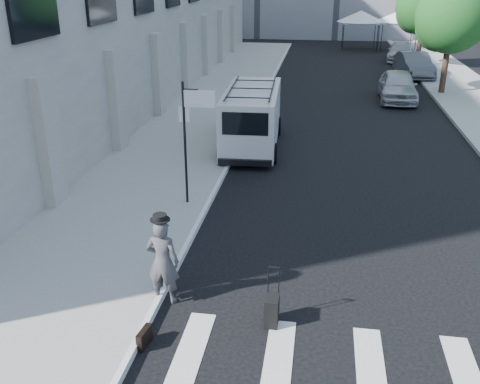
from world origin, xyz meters
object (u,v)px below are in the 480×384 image
(briefcase, at_px, (144,337))
(parked_car_b, at_px, (414,65))
(businessman, at_px, (163,262))
(cargo_van, at_px, (252,117))
(suitcase, at_px, (272,310))
(parked_car_a, at_px, (398,86))
(parked_car_c, at_px, (401,52))

(briefcase, height_order, parked_car_b, parked_car_b)
(businessman, distance_m, cargo_van, 10.86)
(parked_car_b, bearing_deg, suitcase, -109.60)
(businessman, xyz_separation_m, parked_car_a, (6.90, 19.80, -0.16))
(suitcase, xyz_separation_m, parked_car_b, (6.43, 27.21, 0.47))
(briefcase, bearing_deg, suitcase, 32.48)
(parked_car_b, bearing_deg, parked_car_a, -110.77)
(briefcase, bearing_deg, parked_car_c, 84.52)
(briefcase, bearing_deg, parked_car_b, 81.34)
(parked_car_a, bearing_deg, suitcase, -101.00)
(businessman, xyz_separation_m, parked_car_b, (8.70, 26.78, -0.16))
(briefcase, distance_m, cargo_van, 12.33)
(businessman, height_order, parked_car_b, businessman)
(cargo_van, bearing_deg, parked_car_a, 51.37)
(parked_car_a, bearing_deg, businessman, -107.34)
(briefcase, xyz_separation_m, parked_car_b, (8.67, 28.21, 0.61))
(businessman, bearing_deg, parked_car_c, -103.32)
(parked_car_a, bearing_deg, briefcase, -106.05)
(businessman, relative_size, cargo_van, 0.31)
(briefcase, xyz_separation_m, cargo_van, (0.36, 12.29, 0.99))
(businessman, distance_m, parked_car_b, 28.15)
(parked_car_b, bearing_deg, briefcase, -113.40)
(suitcase, bearing_deg, parked_car_b, 77.38)
(briefcase, bearing_deg, parked_car_a, 80.49)
(briefcase, bearing_deg, cargo_van, 96.74)
(suitcase, bearing_deg, parked_car_c, 79.97)
(businessman, distance_m, suitcase, 2.40)
(briefcase, relative_size, suitcase, 0.38)
(parked_car_b, bearing_deg, parked_car_c, 83.69)
(suitcase, xyz_separation_m, parked_car_c, (6.43, 34.03, 0.36))
(parked_car_c, bearing_deg, suitcase, -92.77)
(suitcase, height_order, parked_car_b, parked_car_b)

